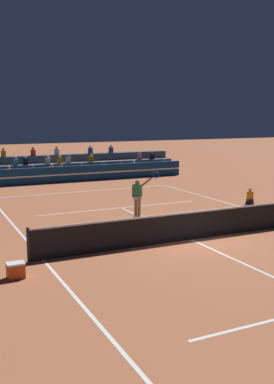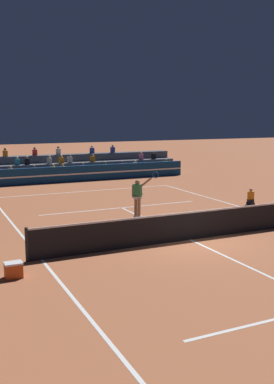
# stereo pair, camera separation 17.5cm
# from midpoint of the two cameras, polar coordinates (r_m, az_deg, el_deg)

# --- Properties ---
(ground_plane) EXTENTS (120.00, 120.00, 0.00)m
(ground_plane) POSITION_cam_midpoint_polar(r_m,az_deg,el_deg) (16.74, 7.04, -6.04)
(ground_plane) COLOR #AD603D
(court_lines) EXTENTS (11.10, 23.90, 0.01)m
(court_lines) POSITION_cam_midpoint_polar(r_m,az_deg,el_deg) (16.74, 7.04, -6.02)
(court_lines) COLOR white
(court_lines) RESTS_ON ground
(tennis_net) EXTENTS (12.00, 0.10, 1.10)m
(tennis_net) POSITION_cam_midpoint_polar(r_m,az_deg,el_deg) (16.61, 7.08, -4.23)
(tennis_net) COLOR black
(tennis_net) RESTS_ON ground
(sponsor_banner_wall) EXTENTS (18.00, 0.26, 1.10)m
(sponsor_banner_wall) POSITION_cam_midpoint_polar(r_m,az_deg,el_deg) (31.14, -8.79, 2.24)
(sponsor_banner_wall) COLOR navy
(sponsor_banner_wall) RESTS_ON ground
(bleacher_stand) EXTENTS (18.78, 2.85, 2.28)m
(bleacher_stand) POSITION_cam_midpoint_polar(r_m,az_deg,el_deg) (33.55, -10.02, 2.91)
(bleacher_stand) COLOR #4C515B
(bleacher_stand) RESTS_ON ground
(ball_kid_courtside) EXTENTS (0.30, 0.36, 0.84)m
(ball_kid_courtside) POSITION_cam_midpoint_polar(r_m,az_deg,el_deg) (23.81, 14.44, -0.76)
(ball_kid_courtside) COLOR black
(ball_kid_courtside) RESTS_ON ground
(tennis_player) EXTENTS (0.81, 1.20, 2.21)m
(tennis_player) POSITION_cam_midpoint_polar(r_m,az_deg,el_deg) (19.95, 0.39, -0.54)
(tennis_player) COLOR #9E7051
(tennis_player) RESTS_ON ground
(tennis_ball) EXTENTS (0.07, 0.07, 0.07)m
(tennis_ball) POSITION_cam_midpoint_polar(r_m,az_deg,el_deg) (26.09, 0.95, -0.22)
(tennis_ball) COLOR #C6DB33
(tennis_ball) RESTS_ON ground
(equipment_cooler) EXTENTS (0.50, 0.38, 0.45)m
(equipment_cooler) POSITION_cam_midpoint_polar(r_m,az_deg,el_deg) (13.25, -15.04, -9.53)
(equipment_cooler) COLOR #D84C19
(equipment_cooler) RESTS_ON ground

